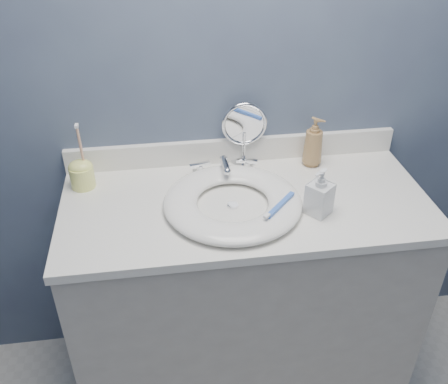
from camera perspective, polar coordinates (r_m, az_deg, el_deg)
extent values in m
cube|color=#454F68|center=(1.75, 1.15, 12.92)|extent=(2.20, 0.02, 2.40)
cube|color=#BBB5AB|center=(1.95, 2.20, -11.98)|extent=(1.20, 0.55, 0.85)
cube|color=white|center=(1.66, 2.52, -1.36)|extent=(1.22, 0.57, 0.03)
cube|color=white|center=(1.85, 1.11, 4.81)|extent=(1.22, 0.02, 0.09)
cylinder|color=silver|center=(1.62, 0.99, -1.56)|extent=(0.04, 0.04, 0.01)
cube|color=silver|center=(1.79, -0.06, 2.34)|extent=(0.22, 0.05, 0.01)
cylinder|color=silver|center=(1.78, -0.06, 3.14)|extent=(0.03, 0.03, 0.06)
cylinder|color=silver|center=(1.73, 0.15, 3.15)|extent=(0.02, 0.09, 0.02)
sphere|color=silver|center=(1.69, 0.37, 2.38)|extent=(0.03, 0.03, 0.03)
cylinder|color=silver|center=(1.78, -2.78, 2.57)|extent=(0.02, 0.02, 0.03)
cube|color=silver|center=(1.77, -2.79, 3.15)|extent=(0.08, 0.03, 0.01)
cylinder|color=silver|center=(1.80, 2.63, 2.97)|extent=(0.02, 0.02, 0.03)
cube|color=silver|center=(1.79, 2.64, 3.55)|extent=(0.08, 0.03, 0.01)
cylinder|color=silver|center=(1.86, 2.24, 3.48)|extent=(0.09, 0.09, 0.01)
cylinder|color=silver|center=(1.83, 2.28, 5.12)|extent=(0.01, 0.01, 0.12)
torus|color=silver|center=(1.78, 2.35, 7.78)|extent=(0.16, 0.02, 0.16)
cylinder|color=white|center=(1.78, 2.35, 7.78)|extent=(0.14, 0.01, 0.14)
imported|color=#9E7747|center=(1.84, 10.20, 5.68)|extent=(0.10, 0.10, 0.19)
imported|color=silver|center=(1.58, 10.93, 0.02)|extent=(0.10, 0.10, 0.16)
cylinder|color=#F8FE7F|center=(1.77, -15.89, 1.69)|extent=(0.08, 0.08, 0.08)
ellipsoid|color=#F8FE7F|center=(1.75, -16.08, 2.76)|extent=(0.08, 0.07, 0.05)
cylinder|color=#E7A583|center=(1.71, -16.05, 4.88)|extent=(0.01, 0.03, 0.16)
cube|color=white|center=(1.67, -16.51, 7.26)|extent=(0.01, 0.02, 0.01)
cube|color=#3C6DD6|center=(1.57, 6.48, -1.47)|extent=(0.12, 0.12, 0.01)
cube|color=white|center=(1.50, 4.92, -2.75)|extent=(0.02, 0.02, 0.01)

